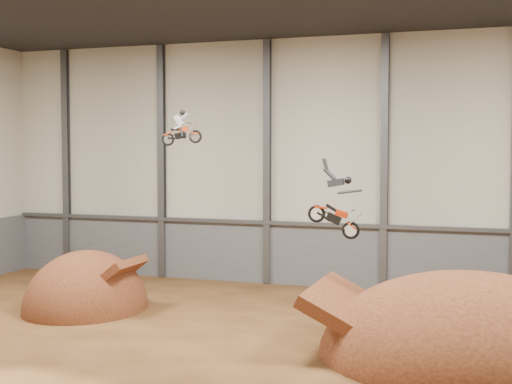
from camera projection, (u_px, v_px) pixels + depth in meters
floor at (229, 362)px, 26.02m from camera, size 40.00×40.00×0.00m
back_wall at (325, 163)px, 39.77m from camera, size 40.00×0.10×14.00m
lower_band_back at (324, 256)px, 39.99m from camera, size 39.80×0.18×3.50m
steel_rail at (324, 224)px, 39.74m from camera, size 39.80×0.35×0.20m
steel_column_0 at (66, 161)px, 44.94m from camera, size 0.40×0.36×13.90m
steel_column_1 at (162, 162)px, 42.79m from camera, size 0.40×0.36×13.90m
steel_column_2 at (267, 162)px, 40.65m from camera, size 0.40×0.36×13.90m
steel_column_3 at (384, 163)px, 38.51m from camera, size 0.40×0.36×13.90m
takeoff_ramp at (86, 309)px, 34.46m from camera, size 5.75×6.63×5.75m
landing_ramp at (470, 359)px, 26.31m from camera, size 11.20×9.91×6.46m
fmx_rider_a at (182, 126)px, 32.70m from camera, size 2.13×1.06×1.87m
fmx_rider_b at (330, 198)px, 28.71m from camera, size 3.80×1.08×3.54m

